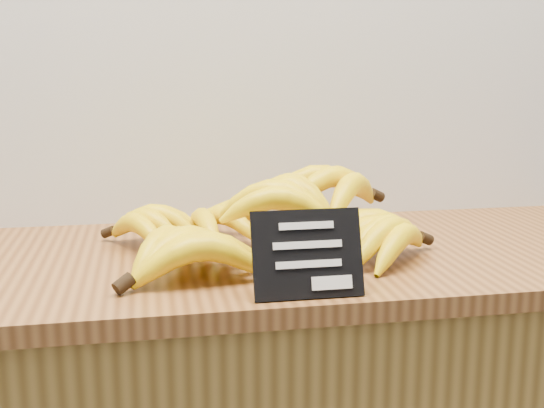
# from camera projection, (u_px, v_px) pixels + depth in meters

# --- Properties ---
(counter_top) EXTENTS (1.36, 0.54, 0.03)m
(counter_top) POSITION_uv_depth(u_px,v_px,m) (267.00, 260.00, 1.14)
(counter_top) COLOR brown
(counter_top) RESTS_ON counter
(chalkboard_sign) EXTENTS (0.15, 0.04, 0.11)m
(chalkboard_sign) POSITION_uv_depth(u_px,v_px,m) (308.00, 254.00, 0.91)
(chalkboard_sign) COLOR black
(chalkboard_sign) RESTS_ON counter_top
(banana_pile) EXTENTS (0.53, 0.37, 0.12)m
(banana_pile) POSITION_uv_depth(u_px,v_px,m) (265.00, 223.00, 1.10)
(banana_pile) COLOR yellow
(banana_pile) RESTS_ON counter_top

